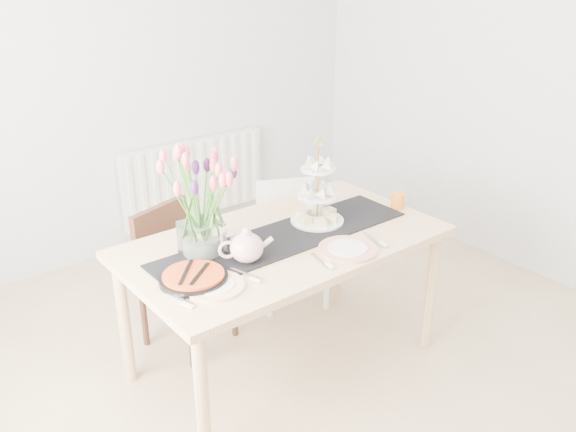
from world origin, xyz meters
TOP-DOWN VIEW (x-y plane):
  - room_shell at (0.00, 0.00)m, footprint 4.50×4.50m
  - radiator at (0.50, 2.19)m, footprint 1.20×0.08m
  - dining_table at (0.00, 0.42)m, footprint 1.60×0.90m
  - chair_brown at (-0.32, 0.99)m, footprint 0.49×0.49m
  - chair_white at (0.48, 0.98)m, footprint 0.51×0.51m
  - table_runner at (0.00, 0.42)m, footprint 1.40×0.35m
  - tulip_vase at (-0.42, 0.52)m, footprint 0.63×0.63m
  - cake_stand at (0.26, 0.46)m, footprint 0.28×0.28m
  - teapot at (-0.29, 0.33)m, footprint 0.31×0.29m
  - cream_jug at (0.31, 0.54)m, footprint 0.10×0.10m
  - tart_tin at (-0.57, 0.33)m, footprint 0.30×0.30m
  - mug_grey at (-0.28, 0.41)m, footprint 0.09×0.09m
  - mug_orange at (0.74, 0.34)m, footprint 0.11×0.11m
  - plate_left at (-0.53, 0.23)m, footprint 0.33×0.33m
  - plate_right at (0.16, 0.13)m, footprint 0.34×0.34m

SIDE VIEW (x-z plane):
  - chair_white at x=0.48m, z-range 0.06..0.81m
  - radiator at x=0.50m, z-range 0.15..0.75m
  - chair_brown at x=-0.32m, z-range 0.06..0.86m
  - dining_table at x=0.00m, z-range 0.30..1.05m
  - table_runner at x=0.00m, z-range 0.75..0.76m
  - plate_left at x=-0.53m, z-range 0.75..0.76m
  - plate_right at x=0.16m, z-range 0.75..0.76m
  - tart_tin at x=-0.57m, z-range 0.75..0.79m
  - mug_orange at x=0.74m, z-range 0.75..0.84m
  - mug_grey at x=-0.28m, z-range 0.75..0.84m
  - cream_jug at x=0.31m, z-range 0.75..0.85m
  - teapot at x=-0.29m, z-range 0.75..0.91m
  - cake_stand at x=0.26m, z-range 0.66..1.08m
  - tulip_vase at x=-0.42m, z-range 0.83..1.36m
  - room_shell at x=0.00m, z-range -0.95..3.55m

